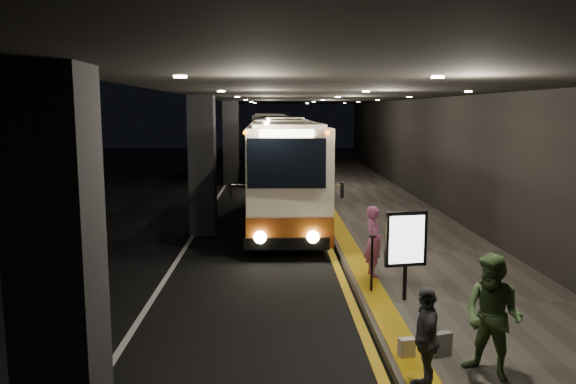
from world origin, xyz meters
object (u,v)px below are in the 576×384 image
object	(u,v)px
coach_main	(283,175)
coach_third	(274,139)
passenger_waiting_grey	(426,339)
stanchion_post	(372,264)
bag_plain	(407,348)
passenger_boarding	(373,241)
passenger_waiting_green	(493,317)
coach_second	(279,148)
info_sign	(406,241)
bag_polka	(441,344)

from	to	relation	value
coach_main	coach_third	distance (m)	23.89
passenger_waiting_grey	stanchion_post	size ratio (longest dim) A/B	1.23
passenger_waiting_grey	bag_plain	distance (m)	1.18
passenger_boarding	passenger_waiting_green	distance (m)	5.01
passenger_waiting_green	stanchion_post	size ratio (longest dim) A/B	1.51
coach_main	coach_second	size ratio (longest dim) A/B	1.01
passenger_waiting_green	bag_plain	distance (m)	1.45
coach_main	stanchion_post	distance (m)	8.51
coach_second	passenger_waiting_grey	bearing A→B (deg)	-89.33
passenger_boarding	passenger_waiting_green	world-z (taller)	passenger_waiting_green
passenger_boarding	coach_main	bearing A→B (deg)	5.25
coach_second	coach_third	world-z (taller)	coach_third
coach_second	info_sign	xyz separation A→B (m)	(2.31, -22.69, -0.28)
coach_second	passenger_waiting_green	world-z (taller)	coach_second
info_sign	passenger_boarding	bearing A→B (deg)	91.86
passenger_boarding	info_sign	bearing A→B (deg)	-177.89
passenger_waiting_green	coach_main	bearing A→B (deg)	150.30
bag_polka	passenger_boarding	bearing A→B (deg)	94.29
bag_plain	passenger_waiting_green	bearing A→B (deg)	-32.65
coach_third	passenger_waiting_green	bearing A→B (deg)	-82.17
passenger_boarding	bag_polka	distance (m)	4.31
coach_second	bag_plain	bearing A→B (deg)	-89.17
bag_polka	coach_main	bearing A→B (deg)	101.18
coach_main	coach_third	bearing A→B (deg)	89.78
stanchion_post	coach_second	bearing A→B (deg)	94.49
passenger_waiting_green	passenger_waiting_grey	distance (m)	1.12
coach_main	bag_polka	xyz separation A→B (m)	(2.26, -11.44, -1.32)
passenger_boarding	stanchion_post	world-z (taller)	passenger_boarding
coach_second	bag_plain	distance (m)	25.41
coach_second	passenger_waiting_green	bearing A→B (deg)	-86.99
info_sign	stanchion_post	size ratio (longest dim) A/B	1.52
info_sign	stanchion_post	bearing A→B (deg)	125.51
passenger_waiting_grey	bag_plain	xyz separation A→B (m)	(0.00, 1.03, -0.58)
coach_main	coach_second	world-z (taller)	coach_main
coach_second	passenger_waiting_green	size ratio (longest dim) A/B	6.17
passenger_waiting_green	coach_second	bearing A→B (deg)	143.57
passenger_boarding	passenger_waiting_grey	bearing A→B (deg)	167.70
coach_main	passenger_waiting_green	bearing A→B (deg)	-78.15
coach_second	coach_third	xyz separation A→B (m)	(-0.30, 10.04, 0.06)
passenger_boarding	bag_polka	size ratio (longest dim) A/B	4.32
coach_main	coach_second	xyz separation A→B (m)	(-0.01, 13.85, -0.01)
passenger_waiting_green	info_sign	distance (m)	3.34
coach_second	info_sign	bearing A→B (deg)	-87.28
coach_third	passenger_waiting_green	xyz separation A→B (m)	(3.08, -36.02, -0.67)
info_sign	bag_polka	bearing A→B (deg)	-100.82
coach_third	bag_polka	world-z (taller)	coach_third
passenger_waiting_green	bag_plain	bearing A→B (deg)	-165.18
coach_second	coach_main	bearing A→B (deg)	-93.03
stanchion_post	passenger_boarding	bearing A→B (deg)	78.61
bag_plain	info_sign	size ratio (longest dim) A/B	0.17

